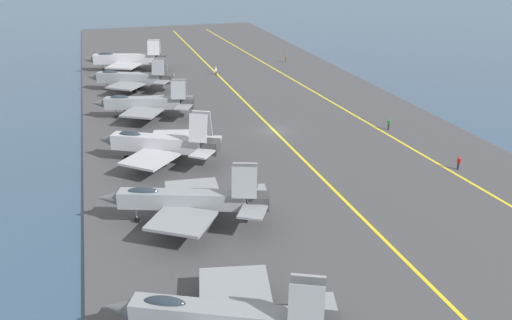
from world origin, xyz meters
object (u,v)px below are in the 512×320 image
object	(u,v)px
crew_brown_vest	(286,58)
parked_jet_second	(224,318)
parked_jet_fifth	(145,103)
crew_white_vest	(216,70)
parked_jet_fourth	(160,143)
crew_green_vest	(389,123)
parked_jet_third	(187,200)
crew_red_vest	(459,162)
parked_jet_seventh	(126,59)
parked_jet_sixth	(131,78)

from	to	relation	value
crew_brown_vest	parked_jet_second	bearing A→B (deg)	157.77
parked_jet_fifth	crew_white_vest	world-z (taller)	parked_jet_fifth
parked_jet_second	crew_brown_vest	world-z (taller)	parked_jet_second
parked_jet_fourth	crew_green_vest	distance (m)	33.18
crew_white_vest	parked_jet_fourth	bearing A→B (deg)	158.84
parked_jet_third	crew_brown_vest	xyz separation A→B (m)	(67.22, -33.97, -1.64)
parked_jet_third	crew_red_vest	bearing A→B (deg)	-83.21
parked_jet_second	parked_jet_third	distance (m)	17.39
parked_jet_fifth	crew_brown_vest	size ratio (longest dim) A/B	9.02
crew_brown_vest	crew_red_vest	world-z (taller)	same
parked_jet_third	crew_red_vest	distance (m)	33.41
parked_jet_fifth	parked_jet_seventh	bearing A→B (deg)	0.62
parked_jet_second	parked_jet_sixth	size ratio (longest dim) A/B	1.01
parked_jet_second	parked_jet_fifth	size ratio (longest dim) A/B	1.03
parked_jet_seventh	crew_red_vest	size ratio (longest dim) A/B	9.90
parked_jet_seventh	crew_brown_vest	size ratio (longest dim) A/B	9.90
crew_red_vest	crew_brown_vest	bearing A→B (deg)	-0.76
parked_jet_second	crew_white_vest	size ratio (longest dim) A/B	9.32
parked_jet_seventh	crew_white_vest	size ratio (longest dim) A/B	9.98
parked_jet_fourth	crew_green_vest	size ratio (longest dim) A/B	9.01
parked_jet_fifth	parked_jet_sixth	world-z (taller)	parked_jet_sixth
parked_jet_sixth	crew_brown_vest	bearing A→B (deg)	-66.20
parked_jet_sixth	crew_white_vest	xyz separation A→B (m)	(7.73, -17.26, -1.43)
parked_jet_second	parked_jet_fourth	size ratio (longest dim) A/B	1.05
parked_jet_fifth	crew_white_vest	xyz separation A→B (m)	(24.72, -16.53, -1.47)
parked_jet_third	parked_jet_sixth	world-z (taller)	parked_jet_third
parked_jet_second	parked_jet_fourth	world-z (taller)	parked_jet_fourth
parked_jet_fifth	crew_brown_vest	world-z (taller)	parked_jet_fifth
parked_jet_second	parked_jet_seventh	size ratio (longest dim) A/B	0.93
parked_jet_seventh	crew_red_vest	xyz separation A→B (m)	(-64.14, -33.80, -1.61)
parked_jet_third	parked_jet_sixth	distance (m)	51.79
crew_green_vest	parked_jet_fourth	bearing A→B (deg)	95.10
parked_jet_fourth	crew_green_vest	xyz separation A→B (m)	(2.94, -33.02, -1.56)
parked_jet_fourth	parked_jet_sixth	world-z (taller)	parked_jet_fourth
crew_white_vest	parked_jet_third	bearing A→B (deg)	164.74
parked_jet_second	parked_jet_seventh	xyz separation A→B (m)	(85.46, 0.06, 0.36)
parked_jet_fifth	parked_jet_fourth	bearing A→B (deg)	179.48
parked_jet_fourth	crew_brown_vest	distance (m)	61.44
parked_jet_fourth	parked_jet_fifth	size ratio (longest dim) A/B	0.98
parked_jet_fifth	parked_jet_second	bearing A→B (deg)	179.67
parked_jet_third	parked_jet_fifth	bearing A→B (deg)	0.50
parked_jet_seventh	crew_green_vest	xyz separation A→B (m)	(-48.77, -33.21, -1.63)
parked_jet_fifth	crew_red_vest	world-z (taller)	parked_jet_fifth
parked_jet_seventh	parked_jet_third	bearing A→B (deg)	-179.44
parked_jet_seventh	crew_brown_vest	xyz separation A→B (m)	(-0.87, -34.64, -1.61)
parked_jet_third	parked_jet_fifth	distance (m)	34.79
crew_green_vest	crew_red_vest	xyz separation A→B (m)	(-15.37, -0.59, 0.02)
parked_jet_seventh	parked_jet_second	bearing A→B (deg)	-179.96
parked_jet_fourth	crew_red_vest	distance (m)	35.86
crew_brown_vest	crew_red_vest	distance (m)	63.28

